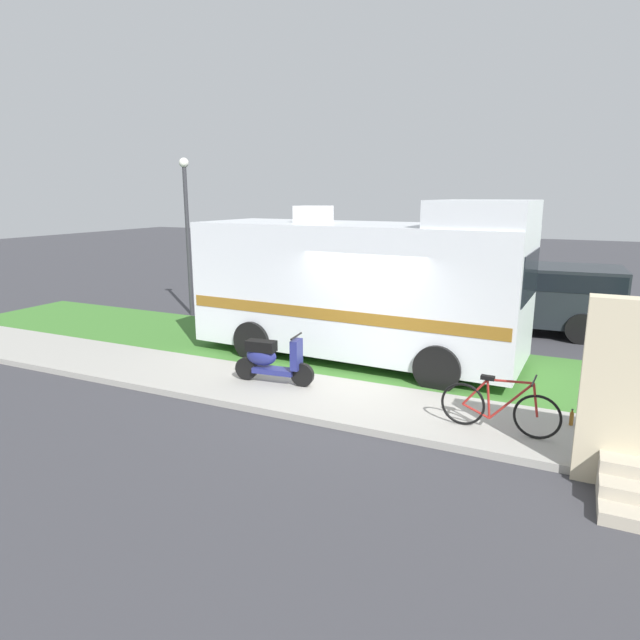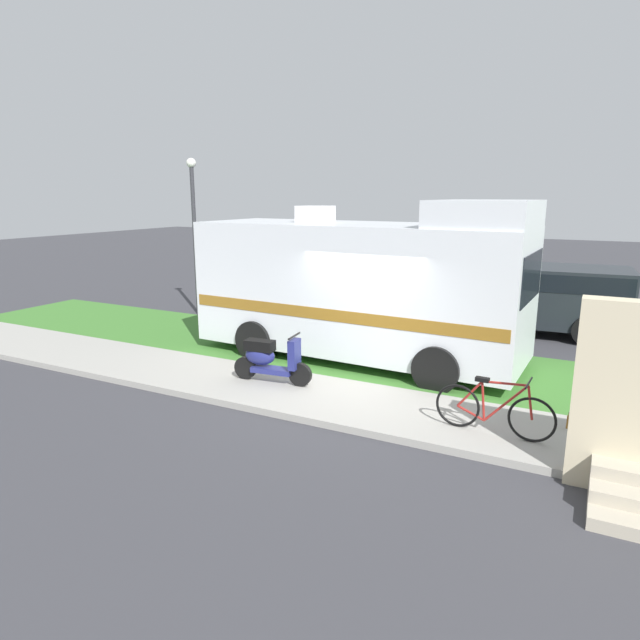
# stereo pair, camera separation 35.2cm
# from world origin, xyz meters

# --- Properties ---
(ground_plane) EXTENTS (80.00, 80.00, 0.00)m
(ground_plane) POSITION_xyz_m (0.00, 0.00, 0.00)
(ground_plane) COLOR #38383D
(sidewalk) EXTENTS (24.00, 2.00, 0.12)m
(sidewalk) POSITION_xyz_m (0.00, -1.20, 0.06)
(sidewalk) COLOR #9E9B93
(sidewalk) RESTS_ON ground
(grass_strip) EXTENTS (24.00, 3.40, 0.08)m
(grass_strip) POSITION_xyz_m (0.00, 1.50, 0.04)
(grass_strip) COLOR #3D752D
(grass_strip) RESTS_ON ground
(motorhome_rv) EXTENTS (7.17, 2.79, 3.50)m
(motorhome_rv) POSITION_xyz_m (-0.50, 1.41, 1.66)
(motorhome_rv) COLOR silver
(motorhome_rv) RESTS_ON ground
(scooter) EXTENTS (1.59, 0.51, 0.97)m
(scooter) POSITION_xyz_m (-1.36, -1.01, 0.58)
(scooter) COLOR black
(scooter) RESTS_ON ground
(bicycle) EXTENTS (1.75, 0.52, 0.89)m
(bicycle) POSITION_xyz_m (2.82, -1.47, 0.50)
(bicycle) COLOR black
(bicycle) RESTS_ON ground
(pickup_truck_near) EXTENTS (5.13, 2.39, 1.77)m
(pickup_truck_near) POSITION_xyz_m (2.88, 5.93, 0.95)
(pickup_truck_near) COLOR #1E2328
(pickup_truck_near) RESTS_ON ground
(bottle_green) EXTENTS (0.06, 0.06, 0.26)m
(bottle_green) POSITION_xyz_m (3.82, -0.74, 0.23)
(bottle_green) COLOR brown
(bottle_green) RESTS_ON ground
(street_lamp_post) EXTENTS (0.28, 0.28, 4.64)m
(street_lamp_post) POSITION_xyz_m (-6.86, 3.60, 2.78)
(street_lamp_post) COLOR #333338
(street_lamp_post) RESTS_ON ground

